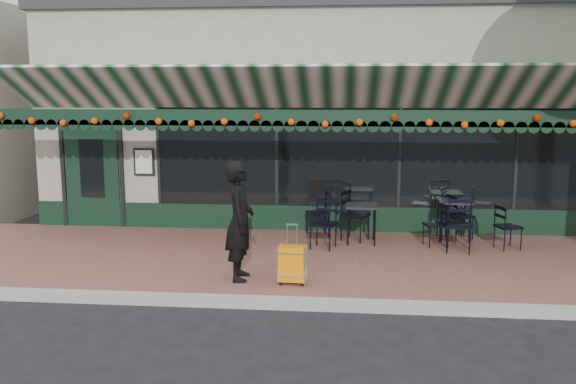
# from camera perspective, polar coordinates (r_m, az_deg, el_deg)

# --- Properties ---
(ground) EXTENTS (80.00, 80.00, 0.00)m
(ground) POSITION_cam_1_polar(r_m,az_deg,el_deg) (8.48, 2.74, -10.74)
(ground) COLOR black
(ground) RESTS_ON ground
(sidewalk) EXTENTS (18.00, 4.00, 0.15)m
(sidewalk) POSITION_cam_1_polar(r_m,az_deg,el_deg) (10.36, 3.28, -6.52)
(sidewalk) COLOR brown
(sidewalk) RESTS_ON ground
(curb) EXTENTS (18.00, 0.16, 0.15)m
(curb) POSITION_cam_1_polar(r_m,az_deg,el_deg) (8.38, 2.72, -10.45)
(curb) COLOR #9E9E99
(curb) RESTS_ON ground
(restaurant_building) EXTENTS (12.00, 9.60, 4.50)m
(restaurant_building) POSITION_cam_1_polar(r_m,az_deg,el_deg) (15.80, 4.17, 7.12)
(restaurant_building) COLOR gray
(restaurant_building) RESTS_ON ground
(woman) EXTENTS (0.47, 0.68, 1.77)m
(woman) POSITION_cam_1_polar(r_m,az_deg,el_deg) (8.99, -4.55, -2.71)
(woman) COLOR black
(woman) RESTS_ON sidewalk
(suitcase) EXTENTS (0.40, 0.24, 0.89)m
(suitcase) POSITION_cam_1_polar(r_m,az_deg,el_deg) (8.86, 0.38, -6.78)
(suitcase) COLOR orange
(suitcase) RESTS_ON sidewalk
(cafe_table_a) EXTENTS (0.61, 0.61, 0.75)m
(cafe_table_a) POSITION_cam_1_polar(r_m,az_deg,el_deg) (11.82, 15.28, -1.10)
(cafe_table_a) COLOR black
(cafe_table_a) RESTS_ON sidewalk
(cafe_table_b) EXTENTS (0.58, 0.58, 0.71)m
(cafe_table_b) POSITION_cam_1_polar(r_m,az_deg,el_deg) (11.23, 6.89, -1.54)
(cafe_table_b) COLOR black
(cafe_table_b) RESTS_ON sidewalk
(chair_a_left) EXTENTS (0.47, 0.47, 0.77)m
(chair_a_left) POSITION_cam_1_polar(r_m,az_deg,el_deg) (11.28, 13.61, -3.02)
(chair_a_left) COLOR black
(chair_a_left) RESTS_ON sidewalk
(chair_a_right) EXTENTS (0.56, 0.56, 0.86)m
(chair_a_right) POSITION_cam_1_polar(r_m,az_deg,el_deg) (11.93, 15.78, -2.21)
(chair_a_right) COLOR black
(chair_a_right) RESTS_ON sidewalk
(chair_a_front) EXTENTS (0.54, 0.54, 0.91)m
(chair_a_front) POSITION_cam_1_polar(r_m,az_deg,el_deg) (10.97, 15.74, -3.09)
(chair_a_front) COLOR black
(chair_a_front) RESTS_ON sidewalk
(chair_a_extra) EXTENTS (0.50, 0.50, 0.79)m
(chair_a_extra) POSITION_cam_1_polar(r_m,az_deg,el_deg) (11.43, 19.91, -3.11)
(chair_a_extra) COLOR black
(chair_a_extra) RESTS_ON sidewalk
(chair_b_left) EXTENTS (0.53, 0.53, 0.87)m
(chair_b_left) POSITION_cam_1_polar(r_m,az_deg,el_deg) (11.70, 2.81, -2.05)
(chair_b_left) COLOR black
(chair_b_left) RESTS_ON sidewalk
(chair_b_right) EXTENTS (0.62, 0.62, 0.94)m
(chair_b_right) POSITION_cam_1_polar(r_m,az_deg,el_deg) (11.44, 6.31, -2.20)
(chair_b_right) COLOR black
(chair_b_right) RESTS_ON sidewalk
(chair_b_front) EXTENTS (0.54, 0.54, 0.87)m
(chair_b_front) POSITION_cam_1_polar(r_m,az_deg,el_deg) (10.80, 3.32, -3.06)
(chair_b_front) COLOR black
(chair_b_front) RESTS_ON sidewalk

